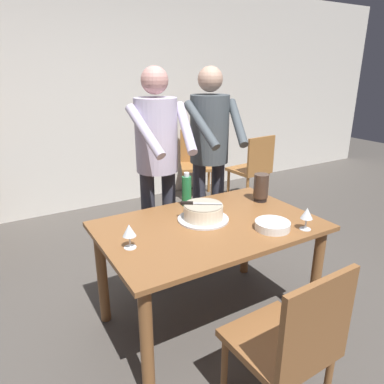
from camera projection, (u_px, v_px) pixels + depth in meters
name	position (u px, v px, depth m)	size (l,w,h in m)	color
ground_plane	(208.00, 319.00, 2.55)	(14.00, 14.00, 0.00)	#4C4742
back_wall	(89.00, 99.00, 4.26)	(10.00, 0.12, 2.70)	beige
main_dining_table	(209.00, 240.00, 2.33)	(1.40, 0.91, 0.75)	brown
cake_on_platter	(204.00, 213.00, 2.34)	(0.34, 0.34, 0.11)	silver
cake_knife	(193.00, 203.00, 2.33)	(0.24, 0.17, 0.02)	silver
plate_stack	(272.00, 225.00, 2.22)	(0.22, 0.22, 0.05)	white
wine_glass_near	(129.00, 231.00, 1.96)	(0.08, 0.08, 0.14)	silver
wine_glass_far	(307.00, 214.00, 2.19)	(0.08, 0.08, 0.14)	silver
water_bottle	(187.00, 190.00, 2.57)	(0.07, 0.07, 0.25)	#1E6B38
hurricane_lamp	(261.00, 187.00, 2.66)	(0.11, 0.11, 0.21)	black
person_cutting_cake	(157.00, 155.00, 2.71)	(0.47, 0.56, 1.72)	#2D2D38
person_standing_beside	(210.00, 147.00, 2.97)	(0.46, 0.57, 1.72)	#2D2D38
chair_near_side	(291.00, 342.00, 1.67)	(0.45, 0.45, 0.90)	brown
background_chair_0	(197.00, 161.00, 4.88)	(0.59, 0.59, 0.90)	#9E6633
background_chair_1	(253.00, 167.00, 4.59)	(0.47, 0.47, 0.90)	#9E6633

